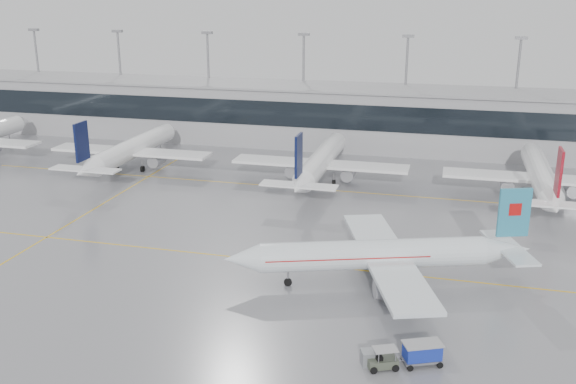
% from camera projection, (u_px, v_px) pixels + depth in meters
% --- Properties ---
extents(ground, '(320.00, 320.00, 0.00)m').
position_uv_depth(ground, '(263.00, 260.00, 77.86)').
color(ground, gray).
rests_on(ground, ground).
extents(taxi_line_main, '(120.00, 0.25, 0.01)m').
position_uv_depth(taxi_line_main, '(263.00, 260.00, 77.86)').
color(taxi_line_main, '#E8AF12').
rests_on(taxi_line_main, ground).
extents(taxi_line_north, '(120.00, 0.25, 0.01)m').
position_uv_depth(taxi_line_north, '(315.00, 189.00, 105.55)').
color(taxi_line_north, '#E8AF12').
rests_on(taxi_line_north, ground).
extents(taxi_line_cross, '(0.25, 60.00, 0.01)m').
position_uv_depth(taxi_line_cross, '(105.00, 203.00, 98.87)').
color(taxi_line_cross, '#E8AF12').
rests_on(taxi_line_cross, ground).
extents(terminal, '(180.00, 15.00, 12.00)m').
position_uv_depth(terminal, '(348.00, 117.00, 133.29)').
color(terminal, gray).
rests_on(terminal, ground).
extents(terminal_glass, '(180.00, 0.20, 5.00)m').
position_uv_depth(terminal_glass, '(342.00, 117.00, 125.87)').
color(terminal_glass, black).
rests_on(terminal_glass, ground).
extents(terminal_roof, '(182.00, 16.00, 0.40)m').
position_uv_depth(terminal_roof, '(349.00, 88.00, 131.43)').
color(terminal_roof, gray).
rests_on(terminal_roof, ground).
extents(light_masts, '(156.40, 1.00, 22.60)m').
position_uv_depth(light_masts, '(354.00, 78.00, 136.62)').
color(light_masts, gray).
rests_on(light_masts, ground).
extents(air_canada_jet, '(33.67, 27.09, 10.66)m').
position_uv_depth(air_canada_jet, '(385.00, 255.00, 70.90)').
color(air_canada_jet, white).
rests_on(air_canada_jet, ground).
extents(parked_jet_b, '(29.64, 36.96, 11.72)m').
position_uv_depth(parked_jet_b, '(131.00, 149.00, 116.20)').
color(parked_jet_b, white).
rests_on(parked_jet_b, ground).
extents(parked_jet_c, '(29.64, 36.96, 11.72)m').
position_uv_depth(parked_jet_c, '(320.00, 162.00, 107.84)').
color(parked_jet_c, white).
rests_on(parked_jet_c, ground).
extents(parked_jet_d, '(29.64, 36.96, 11.72)m').
position_uv_depth(parked_jet_d, '(541.00, 176.00, 99.49)').
color(parked_jet_d, white).
rests_on(parked_jet_d, ground).
extents(baggage_tug, '(3.90, 2.55, 1.89)m').
position_uv_depth(baggage_tug, '(382.00, 361.00, 55.39)').
color(baggage_tug, '#3F4638').
rests_on(baggage_tug, ground).
extents(baggage_cart, '(3.83, 3.08, 2.09)m').
position_uv_depth(baggage_cart, '(422.00, 352.00, 55.81)').
color(baggage_cart, gray).
rests_on(baggage_cart, ground).
extents(gse_unit, '(1.70, 1.65, 1.34)m').
position_uv_depth(gse_unit, '(369.00, 358.00, 55.94)').
color(gse_unit, slate).
rests_on(gse_unit, ground).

